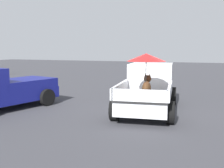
{
  "coord_description": "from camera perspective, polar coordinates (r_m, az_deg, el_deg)",
  "views": [
    {
      "loc": [
        -11.15,
        -2.52,
        2.62
      ],
      "look_at": [
        -0.22,
        1.48,
        1.1
      ],
      "focal_mm": 44.95,
      "sensor_mm": 36.0,
      "label": 1
    }
  ],
  "objects": [
    {
      "name": "ground_plane",
      "position": [
        11.73,
        7.21,
        -5.53
      ],
      "size": [
        80.0,
        80.0,
        0.0
      ],
      "primitive_type": "plane",
      "color": "#38383D"
    },
    {
      "name": "pickup_truck_main",
      "position": [
        11.94,
        7.52,
        -0.47
      ],
      "size": [
        5.23,
        2.72,
        2.41
      ],
      "rotation": [
        0.0,
        0.0,
        0.11
      ],
      "color": "black",
      "rests_on": "ground"
    }
  ]
}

